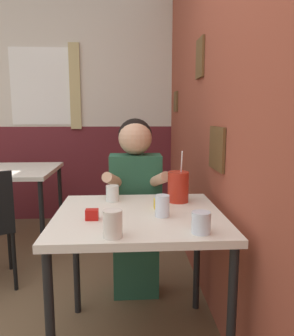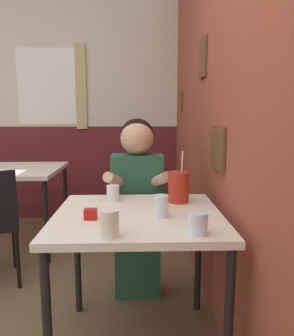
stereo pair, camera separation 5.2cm
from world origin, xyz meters
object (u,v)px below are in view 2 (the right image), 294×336
at_px(background_table, 17,177).
at_px(cocktail_pitcher, 179,187).
at_px(main_table, 138,228).
at_px(person_seated, 137,202).

relative_size(background_table, cocktail_pitcher, 2.84).
bearing_deg(main_table, background_table, 128.16).
relative_size(main_table, background_table, 1.01).
bearing_deg(cocktail_pitcher, background_table, 138.02).
xyz_separation_m(main_table, person_seated, (-0.00, 0.55, -0.01)).
distance_m(person_seated, cocktail_pitcher, 0.45).
relative_size(main_table, person_seated, 0.69).
bearing_deg(person_seated, background_table, 142.10).
bearing_deg(background_table, person_seated, -37.90).
height_order(person_seated, cocktail_pitcher, person_seated).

